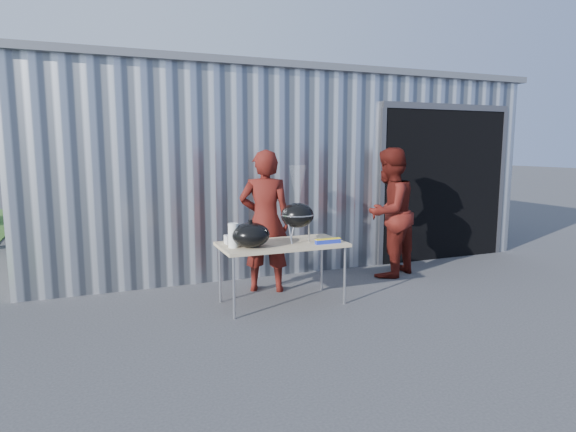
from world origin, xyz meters
name	(u,v)px	position (x,y,z in m)	size (l,w,h in m)	color
ground	(307,314)	(0.00, 0.00, 0.00)	(80.00, 80.00, 0.00)	#37373A
building	(256,165)	(0.92, 4.59, 1.54)	(8.20, 6.20, 3.10)	silver
folding_table	(282,246)	(-0.12, 0.47, 0.71)	(1.50, 0.75, 0.75)	tan
kettle_grill	(297,207)	(0.07, 0.43, 1.18)	(0.40, 0.40, 0.93)	black
grill_lid	(251,235)	(-0.54, 0.37, 0.89)	(0.44, 0.44, 0.32)	black
paper_towels	(233,235)	(-0.73, 0.42, 0.89)	(0.12, 0.12, 0.28)	white
white_tub	(234,239)	(-0.67, 0.64, 0.80)	(0.20, 0.15, 0.10)	white
foil_box	(328,241)	(0.37, 0.22, 0.78)	(0.32, 0.05, 0.06)	#1A2BAB
person_cook	(265,221)	(-0.13, 1.05, 0.93)	(0.68, 0.45, 1.86)	#4E130E
person_bystander	(389,213)	(1.80, 1.09, 0.94)	(0.92, 0.71, 1.89)	#4E130E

